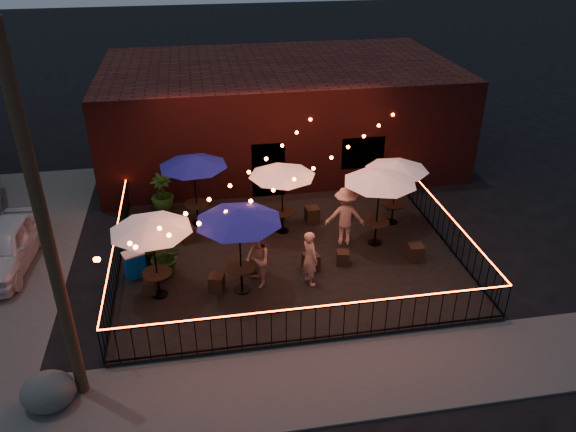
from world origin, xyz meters
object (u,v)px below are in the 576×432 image
object	(u,v)px
cafe_table_4	(380,178)
cafe_table_0	(151,226)
cafe_table_1	(193,162)
cafe_table_3	(282,172)
cafe_table_5	(397,166)
cafe_table_2	(239,216)
utility_pole	(47,237)
boulder	(48,392)
cooler	(135,264)

from	to	relation	value
cafe_table_4	cafe_table_0	bearing A→B (deg)	-166.22
cafe_table_1	cafe_table_4	size ratio (longest dim) A/B	1.11
cafe_table_4	cafe_table_3	bearing A→B (deg)	156.07
cafe_table_5	cafe_table_0	bearing A→B (deg)	-159.66
cafe_table_2	cafe_table_4	distance (m)	4.74
cafe_table_3	cafe_table_5	xyz separation A→B (m)	(3.73, -0.03, -0.07)
utility_pole	boulder	world-z (taller)	utility_pole
cafe_table_4	cafe_table_2	bearing A→B (deg)	-157.88
cafe_table_1	boulder	bearing A→B (deg)	-115.02
cafe_table_3	boulder	distance (m)	8.95
utility_pole	cafe_table_4	size ratio (longest dim) A/B	3.21
cafe_table_2	cafe_table_5	bearing A→B (deg)	29.05
cafe_table_2	cafe_table_3	bearing A→B (deg)	61.60
cooler	cafe_table_1	bearing A→B (deg)	34.64
cooler	cafe_table_0	bearing A→B (deg)	-78.27
cafe_table_5	cafe_table_3	bearing A→B (deg)	179.46
cafe_table_0	boulder	xyz separation A→B (m)	(-2.23, -3.42, -1.94)
cafe_table_4	boulder	size ratio (longest dim) A/B	2.46
utility_pole	boulder	xyz separation A→B (m)	(-0.63, -0.30, -3.60)
cafe_table_2	cafe_table_4	world-z (taller)	cafe_table_2
cafe_table_2	boulder	world-z (taller)	cafe_table_2
cafe_table_5	cooler	distance (m)	8.64
cafe_table_0	boulder	bearing A→B (deg)	-123.03
cafe_table_2	boulder	xyz separation A→B (m)	(-4.47, -3.26, -2.09)
cafe_table_1	cafe_table_2	xyz separation A→B (m)	(1.08, -4.00, 0.10)
cafe_table_1	cooler	world-z (taller)	cafe_table_1
cafe_table_3	cooler	xyz separation A→B (m)	(-4.57, -1.78, -1.74)
utility_pole	cafe_table_1	xyz separation A→B (m)	(2.76, 6.96, -1.61)
cafe_table_2	cafe_table_3	size ratio (longest dim) A/B	1.27
cafe_table_1	cafe_table_2	size ratio (longest dim) A/B	0.94
cafe_table_5	cafe_table_4	bearing A→B (deg)	-129.07
cafe_table_4	boulder	world-z (taller)	cafe_table_4
cafe_table_2	cafe_table_0	bearing A→B (deg)	175.97
cafe_table_0	cafe_table_3	world-z (taller)	cafe_table_0
utility_pole	cafe_table_2	distance (m)	5.08
cafe_table_2	cafe_table_1	bearing A→B (deg)	105.11
utility_pole	cooler	size ratio (longest dim) A/B	10.39
cafe_table_4	cafe_table_5	distance (m)	1.55
cafe_table_3	boulder	bearing A→B (deg)	-134.17
cafe_table_1	utility_pole	bearing A→B (deg)	-111.66
cafe_table_1	cafe_table_5	bearing A→B (deg)	-9.03
boulder	cafe_table_1	bearing A→B (deg)	64.98
cafe_table_5	utility_pole	bearing A→B (deg)	-147.16
cafe_table_3	cafe_table_1	bearing A→B (deg)	159.95
cafe_table_1	cafe_table_4	distance (m)	5.90
utility_pole	cafe_table_3	distance (m)	8.28
cafe_table_4	cafe_table_5	size ratio (longest dim) A/B	0.95
cafe_table_3	cafe_table_4	size ratio (longest dim) A/B	0.93
utility_pole	cooler	world-z (taller)	utility_pole
utility_pole	cafe_table_2	size ratio (longest dim) A/B	2.71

